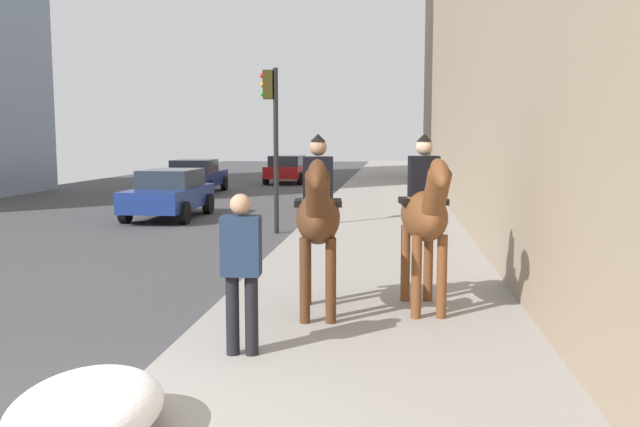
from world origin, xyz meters
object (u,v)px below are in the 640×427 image
(car_near_lane, at_px, (288,169))
(mounted_horse_far, at_px, (425,213))
(car_far_lane, at_px, (196,176))
(traffic_light_near_curb, at_px, (272,124))
(pedestrian_greeting, at_px, (241,263))
(car_mid_lane, at_px, (169,193))
(mounted_horse_near, at_px, (318,215))

(car_near_lane, bearing_deg, mounted_horse_far, -164.50)
(car_far_lane, distance_m, traffic_light_near_curb, 12.78)
(pedestrian_greeting, height_order, traffic_light_near_curb, traffic_light_near_curb)
(mounted_horse_far, bearing_deg, pedestrian_greeting, -52.23)
(car_mid_lane, bearing_deg, car_far_lane, -168.47)
(pedestrian_greeting, distance_m, car_far_lane, 22.01)
(mounted_horse_far, xyz_separation_m, pedestrian_greeting, (-2.01, 1.96, -0.32))
(car_mid_lane, height_order, car_far_lane, same)
(mounted_horse_near, xyz_separation_m, car_mid_lane, (10.58, 5.65, -0.67))
(mounted_horse_far, relative_size, pedestrian_greeting, 1.36)
(mounted_horse_near, bearing_deg, pedestrian_greeting, -26.59)
(pedestrian_greeting, xyz_separation_m, car_mid_lane, (12.22, 5.04, -0.35))
(mounted_horse_far, distance_m, car_mid_lane, 12.39)
(car_near_lane, relative_size, traffic_light_near_curb, 0.96)
(car_near_lane, height_order, car_far_lane, same)
(mounted_horse_far, relative_size, car_far_lane, 0.52)
(pedestrian_greeting, height_order, car_near_lane, pedestrian_greeting)
(car_mid_lane, height_order, traffic_light_near_curb, traffic_light_near_curb)
(mounted_horse_near, bearing_deg, car_mid_lane, -158.11)
(pedestrian_greeting, height_order, car_mid_lane, pedestrian_greeting)
(car_mid_lane, relative_size, car_far_lane, 0.89)
(pedestrian_greeting, relative_size, car_far_lane, 0.38)
(mounted_horse_near, relative_size, car_mid_lane, 0.58)
(mounted_horse_far, relative_size, car_near_lane, 0.59)
(mounted_horse_near, xyz_separation_m, car_near_lane, (25.59, 4.57, -0.66))
(mounted_horse_far, height_order, car_mid_lane, mounted_horse_far)
(car_near_lane, bearing_deg, car_far_lane, 157.42)
(car_near_lane, distance_m, traffic_light_near_curb, 18.01)
(mounted_horse_far, bearing_deg, mounted_horse_near, -82.56)
(car_near_lane, xyz_separation_m, car_far_lane, (-6.33, 2.94, -0.01))
(mounted_horse_far, xyz_separation_m, car_far_lane, (18.88, 8.86, -0.67))
(car_mid_lane, distance_m, traffic_light_near_curb, 4.91)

